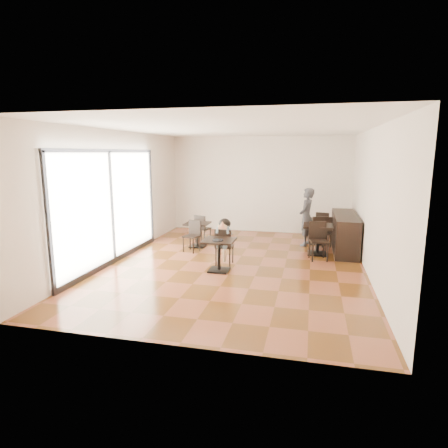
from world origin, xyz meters
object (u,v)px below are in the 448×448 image
(cafe_table_back, at_px, (318,231))
(chair_mid_a, at_px, (318,232))
(chair_back_a, at_px, (323,226))
(child_table, at_px, (219,255))
(adult_patron, at_px, (306,217))
(chair_mid_b, at_px, (319,241))
(chair_left_b, at_px, (192,236))
(cafe_table_mid, at_px, (317,240))
(chair_back_b, at_px, (324,233))
(cafe_table_left, at_px, (198,235))
(chair_left_a, at_px, (203,229))
(child_chair, at_px, (224,246))
(child, at_px, (224,242))

(cafe_table_back, xyz_separation_m, chair_mid_a, (-0.01, -0.69, 0.11))
(cafe_table_back, distance_m, chair_back_a, 0.57)
(child_table, distance_m, adult_patron, 3.51)
(child_table, distance_m, chair_mid_b, 2.64)
(cafe_table_back, xyz_separation_m, chair_left_b, (-3.36, -1.74, 0.05))
(cafe_table_mid, xyz_separation_m, chair_mid_b, (0.02, -0.55, 0.08))
(cafe_table_mid, bearing_deg, chair_back_b, 75.54)
(child_table, relative_size, adult_patron, 0.44)
(chair_left_b, bearing_deg, cafe_table_back, 43.49)
(cafe_table_left, relative_size, chair_back_a, 0.80)
(chair_left_a, bearing_deg, chair_mid_a, -164.78)
(cafe_table_mid, height_order, chair_back_a, chair_back_a)
(child_table, relative_size, chair_back_a, 0.84)
(child_chair, relative_size, cafe_table_back, 1.21)
(chair_back_a, bearing_deg, cafe_table_left, 37.92)
(child_chair, bearing_deg, chair_mid_b, -158.07)
(chair_left_a, distance_m, chair_back_a, 3.71)
(cafe_table_mid, bearing_deg, cafe_table_left, 179.10)
(cafe_table_back, bearing_deg, chair_mid_a, -90.85)
(chair_mid_a, relative_size, chair_left_a, 1.14)
(cafe_table_back, distance_m, chair_mid_b, 1.80)
(child, bearing_deg, child_table, -90.00)
(chair_mid_a, height_order, chair_left_b, chair_mid_a)
(adult_patron, height_order, chair_left_a, adult_patron)
(child_table, bearing_deg, chair_back_b, 48.56)
(cafe_table_left, bearing_deg, chair_left_b, -90.00)
(cafe_table_left, relative_size, chair_mid_b, 0.73)
(cafe_table_mid, relative_size, chair_back_b, 0.91)
(adult_patron, bearing_deg, chair_left_a, -71.98)
(cafe_table_back, bearing_deg, chair_left_b, -152.62)
(cafe_table_left, xyz_separation_m, cafe_table_back, (3.36, 1.19, 0.02))
(chair_mid_b, xyz_separation_m, chair_left_b, (-3.35, 0.05, -0.06))
(cafe_table_back, bearing_deg, child, -129.61)
(chair_mid_a, relative_size, chair_mid_b, 1.00)
(adult_patron, xyz_separation_m, chair_mid_a, (0.34, -0.39, -0.36))
(chair_back_a, bearing_deg, cafe_table_back, 86.48)
(chair_back_a, bearing_deg, chair_mid_b, 97.68)
(chair_left_a, height_order, chair_back_b, chair_back_b)
(cafe_table_mid, distance_m, chair_back_b, 0.72)
(cafe_table_mid, bearing_deg, adult_patron, 108.87)
(cafe_table_back, distance_m, chair_mid_a, 0.70)
(chair_mid_a, height_order, chair_back_a, chair_mid_a)
(chair_left_a, bearing_deg, cafe_table_left, 106.11)
(child_table, relative_size, chair_back_b, 0.84)
(child, distance_m, chair_left_b, 1.49)
(chair_back_a, bearing_deg, chair_mid_a, 94.29)
(child_chair, xyz_separation_m, chair_left_a, (-1.14, 2.04, -0.02))
(chair_back_a, bearing_deg, chair_back_b, 101.54)
(child, xyz_separation_m, adult_patron, (1.87, 2.38, 0.28))
(chair_mid_b, xyz_separation_m, chair_left_a, (-3.35, 1.15, -0.06))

